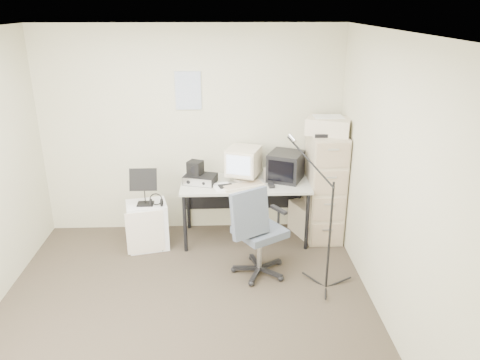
{
  "coord_description": "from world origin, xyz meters",
  "views": [
    {
      "loc": [
        0.37,
        -3.66,
        2.71
      ],
      "look_at": [
        0.55,
        0.95,
        0.95
      ],
      "focal_mm": 35.0,
      "sensor_mm": 36.0,
      "label": 1
    }
  ],
  "objects_px": {
    "filing_cabinet": "(324,186)",
    "office_chair": "(260,230)",
    "desk": "(245,211)",
    "side_cart": "(148,225)"
  },
  "relations": [
    {
      "from": "office_chair",
      "to": "side_cart",
      "type": "xyz_separation_m",
      "value": [
        -1.26,
        0.63,
        -0.23
      ]
    },
    {
      "from": "desk",
      "to": "office_chair",
      "type": "height_order",
      "value": "office_chair"
    },
    {
      "from": "side_cart",
      "to": "office_chair",
      "type": "bearing_deg",
      "value": -39.47
    },
    {
      "from": "filing_cabinet",
      "to": "side_cart",
      "type": "distance_m",
      "value": 2.14
    },
    {
      "from": "filing_cabinet",
      "to": "side_cart",
      "type": "relative_size",
      "value": 2.35
    },
    {
      "from": "filing_cabinet",
      "to": "desk",
      "type": "relative_size",
      "value": 0.87
    },
    {
      "from": "office_chair",
      "to": "filing_cabinet",
      "type": "bearing_deg",
      "value": 12.35
    },
    {
      "from": "desk",
      "to": "filing_cabinet",
      "type": "bearing_deg",
      "value": 1.81
    },
    {
      "from": "desk",
      "to": "side_cart",
      "type": "distance_m",
      "value": 1.16
    },
    {
      "from": "filing_cabinet",
      "to": "office_chair",
      "type": "height_order",
      "value": "filing_cabinet"
    }
  ]
}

